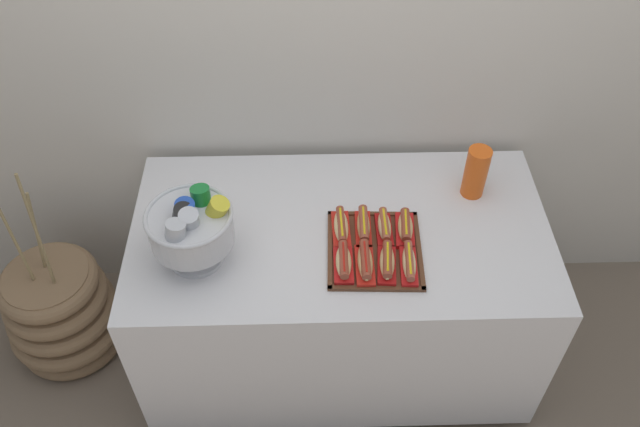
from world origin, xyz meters
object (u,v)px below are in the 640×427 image
object	(u,v)px
buffet_table	(338,290)
serving_tray	(374,250)
punch_bowl	(191,226)
hot_dog_6	(384,227)
cup_stack	(476,172)
hot_dog_2	(387,262)
hot_dog_3	(409,263)
floor_vase	(62,310)
hot_dog_4	(342,227)
hot_dog_5	(363,226)
hot_dog_0	(343,262)
hot_dog_7	(405,227)
hot_dog_1	(365,262)

from	to	relation	value
buffet_table	serving_tray	bearing A→B (deg)	-44.44
punch_bowl	buffet_table	bearing A→B (deg)	13.86
hot_dog_6	cup_stack	size ratio (longest dim) A/B	0.75
hot_dog_2	punch_bowl	world-z (taller)	punch_bowl
hot_dog_2	hot_dog_3	world-z (taller)	hot_dog_2
floor_vase	hot_dog_4	distance (m)	1.33
punch_bowl	hot_dog_5	bearing A→B (deg)	9.41
hot_dog_0	hot_dog_2	xyz separation A→B (m)	(0.15, -0.01, 0.00)
serving_tray	hot_dog_4	bearing A→B (deg)	141.50
punch_bowl	hot_dog_3	bearing A→B (deg)	-5.74
floor_vase	hot_dog_2	xyz separation A→B (m)	(1.33, -0.26, 0.60)
hot_dog_0	cup_stack	size ratio (longest dim) A/B	0.77
serving_tray	hot_dog_4	xyz separation A→B (m)	(-0.11, 0.09, 0.03)
floor_vase	hot_dog_7	bearing A→B (deg)	-3.93
hot_dog_1	hot_dog_4	distance (m)	0.18
hot_dog_1	punch_bowl	world-z (taller)	punch_bowl
hot_dog_3	hot_dog_5	size ratio (longest dim) A/B	1.01
floor_vase	hot_dog_0	size ratio (longest dim) A/B	6.62
serving_tray	hot_dog_0	world-z (taller)	hot_dog_0
hot_dog_4	hot_dog_3	bearing A→B (deg)	-38.50
hot_dog_7	hot_dog_5	bearing A→B (deg)	177.76
floor_vase	hot_dog_0	bearing A→B (deg)	-12.08
buffet_table	hot_dog_0	world-z (taller)	hot_dog_0
serving_tray	hot_dog_0	distance (m)	0.14
buffet_table	hot_dog_2	xyz separation A→B (m)	(0.15, -0.20, 0.41)
hot_dog_3	hot_dog_6	bearing A→B (deg)	112.20
hot_dog_2	cup_stack	world-z (taller)	cup_stack
buffet_table	punch_bowl	xyz separation A→B (m)	(-0.51, -0.13, 0.54)
hot_dog_1	punch_bowl	size ratio (longest dim) A/B	0.60
hot_dog_1	hot_dog_0	bearing A→B (deg)	177.76
hot_dog_1	hot_dog_3	xyz separation A→B (m)	(0.15, -0.01, -0.00)
buffet_table	floor_vase	size ratio (longest dim) A/B	1.44
hot_dog_3	serving_tray	bearing A→B (deg)	141.50
buffet_table	punch_bowl	world-z (taller)	punch_bowl
serving_tray	hot_dog_4	size ratio (longest dim) A/B	2.14
hot_dog_2	cup_stack	distance (m)	0.52
buffet_table	hot_dog_4	size ratio (longest dim) A/B	8.81
hot_dog_1	hot_dog_4	world-z (taller)	hot_dog_1
hot_dog_2	hot_dog_4	world-z (taller)	hot_dog_2
hot_dog_4	punch_bowl	distance (m)	0.54
hot_dog_0	punch_bowl	distance (m)	0.53
serving_tray	hot_dog_5	distance (m)	0.10
floor_vase	punch_bowl	world-z (taller)	same
hot_dog_5	buffet_table	bearing A→B (deg)	160.74
hot_dog_2	hot_dog_7	size ratio (longest dim) A/B	1.01
floor_vase	hot_dog_3	size ratio (longest dim) A/B	6.01
hot_dog_6	serving_tray	bearing A→B (deg)	-116.69
hot_dog_1	hot_dog_7	size ratio (longest dim) A/B	1.05
hot_dog_1	floor_vase	bearing A→B (deg)	168.49
hot_dog_0	hot_dog_4	xyz separation A→B (m)	(0.01, 0.16, -0.00)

